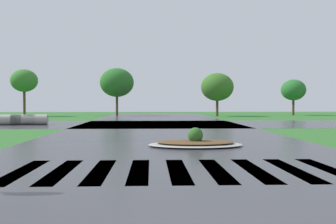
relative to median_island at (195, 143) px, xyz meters
name	(u,v)px	position (x,y,z in m)	size (l,w,h in m)	color
asphalt_roadway	(169,146)	(-0.97, -0.02, -0.12)	(11.38, 80.00, 0.01)	#35353A
asphalt_cross_road	(160,124)	(-0.97, 14.52, -0.12)	(90.00, 10.24, 0.01)	#35353A
crosswalk_stripes	(178,170)	(-0.97, -5.12, -0.12)	(7.65, 3.44, 0.01)	white
median_island	(195,143)	(0.00, 0.00, 0.00)	(3.42, 2.23, 0.68)	#9E9B93
drainage_pipe_stack	(23,120)	(-10.52, 13.86, 0.24)	(3.34, 0.98, 0.73)	#9E9B93
background_treeline	(229,84)	(7.45, 32.07, 3.52)	(45.64, 6.27, 5.58)	#4C3823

